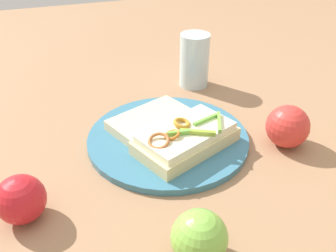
{
  "coord_description": "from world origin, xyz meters",
  "views": [
    {
      "loc": [
        -0.52,
        0.18,
        0.39
      ],
      "look_at": [
        0.0,
        0.0,
        0.03
      ],
      "focal_mm": 39.68,
      "sensor_mm": 36.0,
      "label": 1
    }
  ],
  "objects_px": {
    "plate": "(168,138)",
    "apple_3": "(21,199)",
    "apple_2": "(199,238)",
    "drinking_glass": "(194,60)",
    "apple_0": "(288,126)",
    "sandwich": "(186,138)",
    "bread_slice_side": "(152,121)"
  },
  "relations": [
    {
      "from": "apple_0",
      "to": "apple_2",
      "type": "height_order",
      "value": "apple_0"
    },
    {
      "from": "apple_0",
      "to": "apple_3",
      "type": "distance_m",
      "value": 0.44
    },
    {
      "from": "bread_slice_side",
      "to": "apple_2",
      "type": "relative_size",
      "value": 2.16
    },
    {
      "from": "apple_0",
      "to": "apple_3",
      "type": "bearing_deg",
      "value": 94.55
    },
    {
      "from": "apple_2",
      "to": "sandwich",
      "type": "bearing_deg",
      "value": -16.78
    },
    {
      "from": "apple_3",
      "to": "apple_2",
      "type": "bearing_deg",
      "value": -124.32
    },
    {
      "from": "sandwich",
      "to": "drinking_glass",
      "type": "relative_size",
      "value": 1.62
    },
    {
      "from": "apple_0",
      "to": "drinking_glass",
      "type": "distance_m",
      "value": 0.28
    },
    {
      "from": "plate",
      "to": "bread_slice_side",
      "type": "relative_size",
      "value": 1.91
    },
    {
      "from": "sandwich",
      "to": "apple_3",
      "type": "relative_size",
      "value": 2.86
    },
    {
      "from": "apple_3",
      "to": "sandwich",
      "type": "bearing_deg",
      "value": -75.53
    },
    {
      "from": "plate",
      "to": "apple_3",
      "type": "distance_m",
      "value": 0.27
    },
    {
      "from": "sandwich",
      "to": "apple_2",
      "type": "distance_m",
      "value": 0.22
    },
    {
      "from": "apple_0",
      "to": "sandwich",
      "type": "bearing_deg",
      "value": 79.36
    },
    {
      "from": "bread_slice_side",
      "to": "apple_2",
      "type": "xyz_separation_m",
      "value": [
        -0.29,
        0.03,
        0.01
      ]
    },
    {
      "from": "plate",
      "to": "sandwich",
      "type": "bearing_deg",
      "value": -157.8
    },
    {
      "from": "sandwich",
      "to": "apple_3",
      "type": "distance_m",
      "value": 0.27
    },
    {
      "from": "sandwich",
      "to": "drinking_glass",
      "type": "bearing_deg",
      "value": -137.89
    },
    {
      "from": "apple_3",
      "to": "drinking_glass",
      "type": "height_order",
      "value": "drinking_glass"
    },
    {
      "from": "bread_slice_side",
      "to": "drinking_glass",
      "type": "distance_m",
      "value": 0.22
    },
    {
      "from": "plate",
      "to": "drinking_glass",
      "type": "bearing_deg",
      "value": -33.19
    },
    {
      "from": "plate",
      "to": "apple_0",
      "type": "distance_m",
      "value": 0.21
    },
    {
      "from": "plate",
      "to": "apple_3",
      "type": "height_order",
      "value": "apple_3"
    },
    {
      "from": "bread_slice_side",
      "to": "apple_3",
      "type": "xyz_separation_m",
      "value": [
        -0.15,
        0.23,
        0.01
      ]
    },
    {
      "from": "apple_0",
      "to": "apple_2",
      "type": "relative_size",
      "value": 1.08
    },
    {
      "from": "bread_slice_side",
      "to": "apple_0",
      "type": "height_order",
      "value": "apple_0"
    },
    {
      "from": "apple_2",
      "to": "drinking_glass",
      "type": "relative_size",
      "value": 0.58
    },
    {
      "from": "apple_2",
      "to": "apple_0",
      "type": "bearing_deg",
      "value": -54.02
    },
    {
      "from": "plate",
      "to": "apple_3",
      "type": "relative_size",
      "value": 4.22
    },
    {
      "from": "sandwich",
      "to": "bread_slice_side",
      "type": "height_order",
      "value": "sandwich"
    },
    {
      "from": "drinking_glass",
      "to": "bread_slice_side",
      "type": "bearing_deg",
      "value": 136.51
    },
    {
      "from": "bread_slice_side",
      "to": "plate",
      "type": "bearing_deg",
      "value": 90.51
    }
  ]
}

